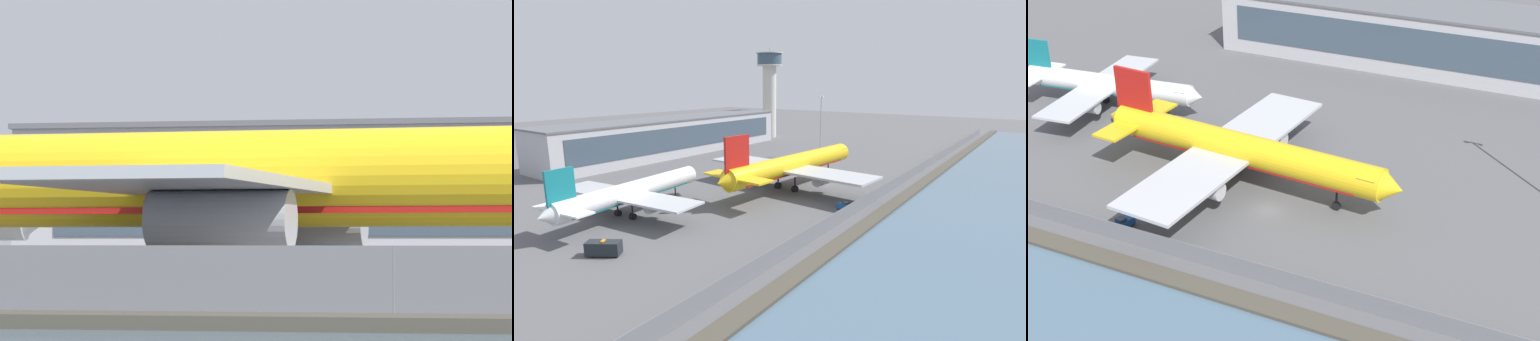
% 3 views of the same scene
% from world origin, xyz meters
% --- Properties ---
extents(ground_plane, '(500.00, 500.00, 0.00)m').
position_xyz_m(ground_plane, '(0.00, 0.00, 0.00)').
color(ground_plane, '#565659').
extents(shoreline_seawall, '(320.00, 3.00, 0.50)m').
position_xyz_m(shoreline_seawall, '(0.00, -20.50, 0.25)').
color(shoreline_seawall, '#474238').
rests_on(shoreline_seawall, ground).
extents(perimeter_fence, '(280.00, 0.10, 2.79)m').
position_xyz_m(perimeter_fence, '(0.00, -16.00, 1.40)').
color(perimeter_fence, slate).
rests_on(perimeter_fence, ground).
extents(cargo_jet_yellow, '(53.15, 45.70, 15.50)m').
position_xyz_m(cargo_jet_yellow, '(-7.95, 5.49, 5.92)').
color(cargo_jet_yellow, yellow).
rests_on(cargo_jet_yellow, ground).
extents(passenger_jet_white_teal, '(39.50, 33.77, 12.39)m').
position_xyz_m(passenger_jet_white_teal, '(-44.62, 20.61, 4.73)').
color(passenger_jet_white_teal, white).
rests_on(passenger_jet_white_teal, ground).
extents(baggage_tug, '(2.08, 3.41, 1.80)m').
position_xyz_m(baggage_tug, '(-16.72, -13.04, 0.81)').
color(baggage_tug, '#19519E').
rests_on(baggage_tug, ground).
extents(terminal_building, '(101.74, 19.34, 13.52)m').
position_xyz_m(terminal_building, '(9.53, 69.47, 6.77)').
color(terminal_building, '#B2B2B7').
rests_on(terminal_building, ground).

